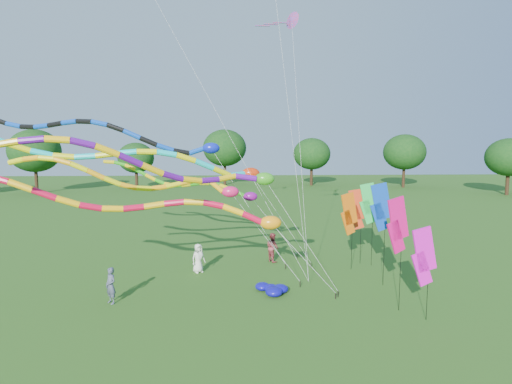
{
  "coord_description": "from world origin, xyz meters",
  "views": [
    {
      "loc": [
        -1.25,
        -16.88,
        7.3
      ],
      "look_at": [
        -0.14,
        4.82,
        4.8
      ],
      "focal_mm": 30.0,
      "sensor_mm": 36.0,
      "label": 1
    }
  ],
  "objects_px": {
    "tube_kite_red": "(163,207)",
    "blue_nylon_heap": "(274,292)",
    "tube_kite_orange": "(155,181)",
    "person_a": "(198,258)",
    "person_b": "(111,286)",
    "person_c": "(273,247)"
  },
  "relations": [
    {
      "from": "tube_kite_orange",
      "to": "person_a",
      "type": "relative_size",
      "value": 8.05
    },
    {
      "from": "person_b",
      "to": "tube_kite_red",
      "type": "bearing_deg",
      "value": 39.84
    },
    {
      "from": "tube_kite_red",
      "to": "person_b",
      "type": "distance_m",
      "value": 4.4
    },
    {
      "from": "tube_kite_orange",
      "to": "blue_nylon_heap",
      "type": "relative_size",
      "value": 9.13
    },
    {
      "from": "tube_kite_red",
      "to": "tube_kite_orange",
      "type": "distance_m",
      "value": 1.82
    },
    {
      "from": "blue_nylon_heap",
      "to": "person_a",
      "type": "relative_size",
      "value": 0.88
    },
    {
      "from": "person_a",
      "to": "person_c",
      "type": "bearing_deg",
      "value": -10.63
    },
    {
      "from": "person_a",
      "to": "tube_kite_orange",
      "type": "bearing_deg",
      "value": -152.69
    },
    {
      "from": "person_b",
      "to": "person_a",
      "type": "bearing_deg",
      "value": 94.5
    },
    {
      "from": "person_b",
      "to": "blue_nylon_heap",
      "type": "bearing_deg",
      "value": 46.9
    },
    {
      "from": "person_c",
      "to": "blue_nylon_heap",
      "type": "bearing_deg",
      "value": 148.78
    },
    {
      "from": "tube_kite_red",
      "to": "blue_nylon_heap",
      "type": "bearing_deg",
      "value": 6.05
    },
    {
      "from": "blue_nylon_heap",
      "to": "person_b",
      "type": "xyz_separation_m",
      "value": [
        -7.54,
        -0.54,
        0.62
      ]
    },
    {
      "from": "tube_kite_red",
      "to": "blue_nylon_heap",
      "type": "relative_size",
      "value": 10.82
    },
    {
      "from": "person_b",
      "to": "person_c",
      "type": "distance_m",
      "value": 10.34
    },
    {
      "from": "tube_kite_orange",
      "to": "person_b",
      "type": "bearing_deg",
      "value": -150.62
    },
    {
      "from": "tube_kite_orange",
      "to": "person_b",
      "type": "xyz_separation_m",
      "value": [
        -1.88,
        -1.24,
        -4.67
      ]
    },
    {
      "from": "blue_nylon_heap",
      "to": "person_b",
      "type": "height_order",
      "value": "person_b"
    },
    {
      "from": "tube_kite_red",
      "to": "person_c",
      "type": "xyz_separation_m",
      "value": [
        5.51,
        6.69,
        -3.58
      ]
    },
    {
      "from": "tube_kite_red",
      "to": "person_a",
      "type": "relative_size",
      "value": 9.55
    },
    {
      "from": "tube_kite_orange",
      "to": "person_b",
      "type": "height_order",
      "value": "tube_kite_orange"
    },
    {
      "from": "person_c",
      "to": "person_a",
      "type": "bearing_deg",
      "value": 87.65
    }
  ]
}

